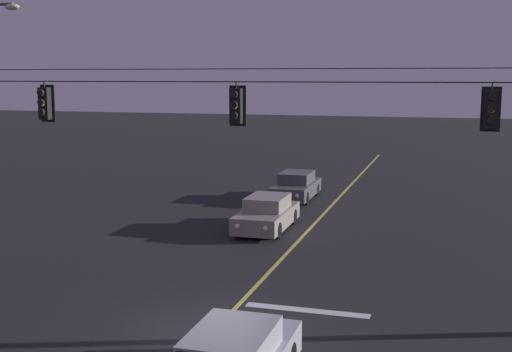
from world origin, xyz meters
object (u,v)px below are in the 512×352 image
traffic_light_leftmost (45,103)px  car_oncoming_trailing (296,187)px  traffic_light_centre (491,109)px  car_oncoming_lead (267,214)px  traffic_light_left_inner (236,106)px

traffic_light_leftmost → car_oncoming_trailing: (4.26, 15.28, -4.79)m
car_oncoming_trailing → traffic_light_leftmost: bearing=-105.6°
traffic_light_leftmost → traffic_light_centre: 12.67m
traffic_light_centre → car_oncoming_lead: bearing=134.1°
traffic_light_left_inner → traffic_light_centre: size_ratio=1.00×
traffic_light_leftmost → car_oncoming_trailing: size_ratio=0.28×
traffic_light_leftmost → car_oncoming_lead: 10.63m
traffic_light_leftmost → car_oncoming_trailing: bearing=74.4°
traffic_light_centre → car_oncoming_trailing: 18.09m
traffic_light_leftmost → traffic_light_left_inner: size_ratio=1.00×
car_oncoming_lead → car_oncoming_trailing: size_ratio=1.00×
traffic_light_centre → car_oncoming_lead: traffic_light_centre is taller
traffic_light_leftmost → traffic_light_left_inner: bearing=0.0°
traffic_light_leftmost → traffic_light_centre: bearing=0.0°
traffic_light_leftmost → traffic_light_left_inner: 6.05m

